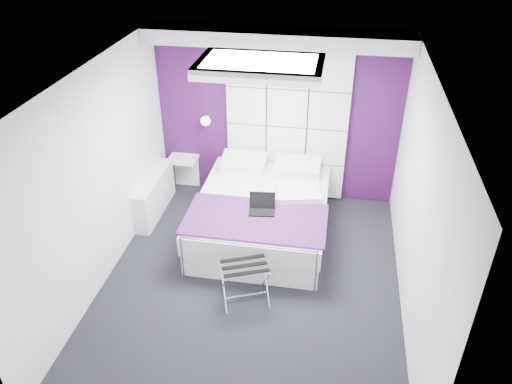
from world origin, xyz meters
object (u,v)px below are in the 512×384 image
at_px(radiator, 154,195).
at_px(bed, 262,213).
at_px(luggage_rack, 245,282).
at_px(laptop, 263,206).
at_px(wall_lamp, 206,120).
at_px(nightstand, 183,159).

distance_m(radiator, bed, 1.67).
distance_m(luggage_rack, laptop, 1.09).
distance_m(bed, luggage_rack, 1.36).
bearing_deg(luggage_rack, bed, 68.33).
relative_size(bed, laptop, 6.54).
bearing_deg(wall_lamp, nightstand, -174.29).
distance_m(nightstand, laptop, 1.98).
distance_m(bed, nightstand, 1.72).
height_order(wall_lamp, radiator, wall_lamp).
xyz_separation_m(luggage_rack, laptop, (0.05, 1.01, 0.41)).
xyz_separation_m(nightstand, luggage_rack, (1.43, -2.32, -0.29)).
relative_size(radiator, laptop, 3.61).
xyz_separation_m(radiator, luggage_rack, (1.67, -1.60, -0.04)).
relative_size(bed, luggage_rack, 4.14).
xyz_separation_m(nightstand, laptop, (1.47, -1.31, 0.13)).
height_order(bed, laptop, laptop).
distance_m(wall_lamp, nightstand, 0.79).
height_order(nightstand, luggage_rack, nightstand).
bearing_deg(bed, radiator, 171.68).
bearing_deg(radiator, wall_lamp, 49.90).
distance_m(bed, laptop, 0.50).
relative_size(radiator, bed, 0.55).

